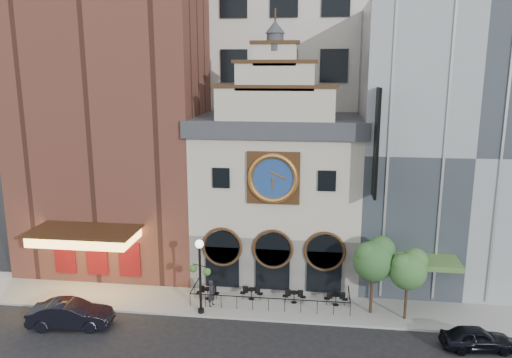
{
  "coord_description": "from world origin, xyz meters",
  "views": [
    {
      "loc": [
        3.02,
        -28.9,
        15.76
      ],
      "look_at": [
        -1.45,
        6.0,
        7.98
      ],
      "focal_mm": 35.0,
      "sensor_mm": 36.0,
      "label": 1
    }
  ],
  "objects_px": {
    "bistro_0": "(208,293)",
    "bistro_1": "(251,293)",
    "car_left": "(71,314)",
    "tree_right": "(409,268)",
    "pedestrian": "(212,293)",
    "car_right": "(477,338)",
    "tree_left": "(374,258)",
    "bistro_2": "(294,296)",
    "lamppost": "(200,268)",
    "bistro_3": "(336,299)"
  },
  "relations": [
    {
      "from": "tree_left",
      "to": "car_right",
      "type": "bearing_deg",
      "value": -31.95
    },
    {
      "from": "bistro_2",
      "to": "car_right",
      "type": "relative_size",
      "value": 0.39
    },
    {
      "from": "bistro_0",
      "to": "bistro_2",
      "type": "height_order",
      "value": "same"
    },
    {
      "from": "bistro_0",
      "to": "lamppost",
      "type": "relative_size",
      "value": 0.31
    },
    {
      "from": "bistro_1",
      "to": "car_left",
      "type": "distance_m",
      "value": 11.75
    },
    {
      "from": "tree_left",
      "to": "pedestrian",
      "type": "bearing_deg",
      "value": -177.78
    },
    {
      "from": "car_right",
      "to": "tree_left",
      "type": "bearing_deg",
      "value": 52.05
    },
    {
      "from": "lamppost",
      "to": "tree_left",
      "type": "xyz_separation_m",
      "value": [
        11.06,
        1.46,
        0.69
      ]
    },
    {
      "from": "bistro_1",
      "to": "tree_right",
      "type": "bearing_deg",
      "value": -7.97
    },
    {
      "from": "bistro_0",
      "to": "lamppost",
      "type": "xyz_separation_m",
      "value": [
        -0.01,
        -2.02,
        2.64
      ]
    },
    {
      "from": "bistro_1",
      "to": "car_right",
      "type": "bearing_deg",
      "value": -17.71
    },
    {
      "from": "bistro_2",
      "to": "bistro_3",
      "type": "bearing_deg",
      "value": 0.04
    },
    {
      "from": "pedestrian",
      "to": "tree_right",
      "type": "height_order",
      "value": "tree_right"
    },
    {
      "from": "car_left",
      "to": "bistro_0",
      "type": "bearing_deg",
      "value": -65.82
    },
    {
      "from": "car_right",
      "to": "pedestrian",
      "type": "distance_m",
      "value": 16.44
    },
    {
      "from": "bistro_2",
      "to": "pedestrian",
      "type": "distance_m",
      "value": 5.61
    },
    {
      "from": "bistro_1",
      "to": "tree_left",
      "type": "xyz_separation_m",
      "value": [
        8.05,
        -0.87,
        3.33
      ]
    },
    {
      "from": "bistro_1",
      "to": "pedestrian",
      "type": "xyz_separation_m",
      "value": [
        -2.52,
        -1.28,
        0.44
      ]
    },
    {
      "from": "tree_right",
      "to": "car_left",
      "type": "bearing_deg",
      "value": -170.57
    },
    {
      "from": "bistro_2",
      "to": "tree_right",
      "type": "xyz_separation_m",
      "value": [
        7.18,
        -1.29,
        2.95
      ]
    },
    {
      "from": "car_right",
      "to": "car_left",
      "type": "xyz_separation_m",
      "value": [
        -24.32,
        -0.52,
        0.15
      ]
    },
    {
      "from": "pedestrian",
      "to": "tree_left",
      "type": "bearing_deg",
      "value": -65.04
    },
    {
      "from": "pedestrian",
      "to": "tree_right",
      "type": "xyz_separation_m",
      "value": [
        12.65,
        -0.14,
        2.5
      ]
    },
    {
      "from": "bistro_0",
      "to": "tree_left",
      "type": "height_order",
      "value": "tree_left"
    },
    {
      "from": "bistro_1",
      "to": "tree_left",
      "type": "height_order",
      "value": "tree_left"
    },
    {
      "from": "car_right",
      "to": "pedestrian",
      "type": "height_order",
      "value": "pedestrian"
    },
    {
      "from": "bistro_1",
      "to": "bistro_0",
      "type": "bearing_deg",
      "value": -174.15
    },
    {
      "from": "pedestrian",
      "to": "car_left",
      "type": "bearing_deg",
      "value": 136.5
    },
    {
      "from": "lamppost",
      "to": "bistro_0",
      "type": "bearing_deg",
      "value": 112.1
    },
    {
      "from": "lamppost",
      "to": "tree_left",
      "type": "distance_m",
      "value": 11.18
    },
    {
      "from": "bistro_3",
      "to": "bistro_0",
      "type": "bearing_deg",
      "value": -178.82
    },
    {
      "from": "bistro_3",
      "to": "pedestrian",
      "type": "xyz_separation_m",
      "value": [
        -8.29,
        -1.15,
        0.44
      ]
    },
    {
      "from": "car_left",
      "to": "tree_right",
      "type": "height_order",
      "value": "tree_right"
    },
    {
      "from": "pedestrian",
      "to": "tree_right",
      "type": "bearing_deg",
      "value": -67.87
    },
    {
      "from": "pedestrian",
      "to": "tree_right",
      "type": "relative_size",
      "value": 0.39
    },
    {
      "from": "bistro_0",
      "to": "bistro_1",
      "type": "distance_m",
      "value": 3.02
    },
    {
      "from": "car_right",
      "to": "tree_left",
      "type": "distance_m",
      "value": 7.34
    },
    {
      "from": "bistro_2",
      "to": "car_left",
      "type": "xyz_separation_m",
      "value": [
        -13.64,
        -4.75,
        0.22
      ]
    },
    {
      "from": "bistro_1",
      "to": "lamppost",
      "type": "height_order",
      "value": "lamppost"
    },
    {
      "from": "bistro_0",
      "to": "bistro_2",
      "type": "relative_size",
      "value": 1.0
    },
    {
      "from": "bistro_0",
      "to": "pedestrian",
      "type": "xyz_separation_m",
      "value": [
        0.49,
        -0.97,
        0.44
      ]
    },
    {
      "from": "bistro_1",
      "to": "car_right",
      "type": "xyz_separation_m",
      "value": [
        13.63,
        -4.35,
        0.07
      ]
    },
    {
      "from": "car_right",
      "to": "bistro_1",
      "type": "bearing_deg",
      "value": 66.29
    },
    {
      "from": "pedestrian",
      "to": "tree_right",
      "type": "distance_m",
      "value": 12.9
    },
    {
      "from": "pedestrian",
      "to": "bistro_3",
      "type": "bearing_deg",
      "value": -59.33
    },
    {
      "from": "car_right",
      "to": "lamppost",
      "type": "relative_size",
      "value": 0.8
    },
    {
      "from": "bistro_0",
      "to": "pedestrian",
      "type": "distance_m",
      "value": 1.17
    },
    {
      "from": "bistro_2",
      "to": "lamppost",
      "type": "distance_m",
      "value": 6.89
    },
    {
      "from": "bistro_2",
      "to": "tree_left",
      "type": "height_order",
      "value": "tree_left"
    },
    {
      "from": "bistro_0",
      "to": "tree_left",
      "type": "xyz_separation_m",
      "value": [
        11.06,
        -0.56,
        3.33
      ]
    }
  ]
}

